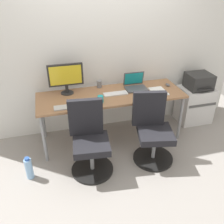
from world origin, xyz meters
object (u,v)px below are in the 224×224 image
Objects in this scene: office_chair_left at (90,141)px; water_bottle_on_floor at (29,168)px; printer at (199,81)px; desktop_monitor at (66,77)px; side_cabinet at (194,104)px; coffee_mug at (100,99)px; office_chair_right at (153,131)px; open_laptop at (135,84)px.

water_bottle_on_floor is (-0.77, 0.02, -0.28)m from office_chair_left.
office_chair_left is at bearing -159.72° from printer.
desktop_monitor reaches higher than water_bottle_on_floor.
water_bottle_on_floor is (-2.68, -0.69, -0.16)m from side_cabinet.
water_bottle_on_floor is at bearing -128.55° from desktop_monitor.
office_chair_left is at bearing -78.31° from desktop_monitor.
office_chair_left is at bearing -121.42° from coffee_mug.
printer is (1.08, 0.71, 0.30)m from office_chair_right.
office_chair_right is (0.84, -0.00, 0.00)m from office_chair_left.
desktop_monitor reaches higher than office_chair_left.
printer is 1.29× the size of open_laptop.
office_chair_right reaches higher than printer.
open_laptop reaches higher than office_chair_right.
office_chair_right is 3.03× the size of open_laptop.
office_chair_left reaches higher than printer.
open_laptop is at bearing 90.65° from office_chair_right.
printer is (1.92, 0.71, 0.30)m from office_chair_left.
office_chair_left is at bearing -159.69° from side_cabinet.
printer is at bearing 14.49° from water_bottle_on_floor.
coffee_mug is (1.00, 0.37, 0.64)m from water_bottle_on_floor.
office_chair_right is 1.39m from desktop_monitor.
printer is 2.09m from desktop_monitor.
office_chair_left is at bearing -1.15° from water_bottle_on_floor.
office_chair_left is 1.15m from open_laptop.
office_chair_left is at bearing -140.03° from open_laptop.
side_cabinet is at bearing 10.97° from coffee_mug.
coffee_mug is at bearing -44.81° from desktop_monitor.
side_cabinet is 0.42m from printer.
coffee_mug is (-0.60, -0.31, -0.01)m from open_laptop.
office_chair_right is 1.30m from side_cabinet.
water_bottle_on_floor is at bearing 178.85° from office_chair_left.
coffee_mug is at bearing 58.58° from office_chair_left.
open_laptop reaches higher than coffee_mug.
coffee_mug is (0.39, -0.39, -0.20)m from desktop_monitor.
office_chair_left and office_chair_right have the same top height.
open_laptop is at bearing 27.72° from coffee_mug.
side_cabinet is 1.26× the size of desktop_monitor.
office_chair_left is 10.22× the size of coffee_mug.
water_bottle_on_floor is 1.28m from desktop_monitor.
office_chair_right is 1.63m from water_bottle_on_floor.
desktop_monitor is 1.55× the size of open_laptop.
side_cabinet is at bearing 90.00° from printer.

